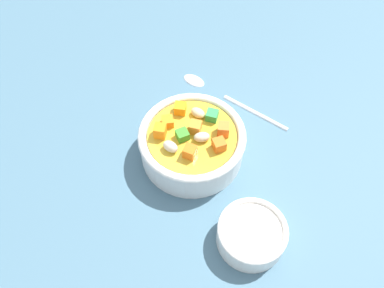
{
  "coord_description": "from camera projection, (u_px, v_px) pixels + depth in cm",
  "views": [
    {
      "loc": [
        28.92,
        16.55,
        52.19
      ],
      "look_at": [
        0.0,
        0.0,
        2.66
      ],
      "focal_mm": 38.42,
      "sensor_mm": 36.0,
      "label": 1
    }
  ],
  "objects": [
    {
      "name": "ground_plane",
      "position": [
        192.0,
        157.0,
        0.63
      ],
      "size": [
        140.0,
        140.0,
        2.0
      ],
      "primitive_type": "cube",
      "color": "#42667A"
    },
    {
      "name": "soup_bowl_main",
      "position": [
        192.0,
        143.0,
        0.59
      ],
      "size": [
        15.4,
        15.4,
        6.75
      ],
      "color": "white",
      "rests_on": "ground_plane"
    },
    {
      "name": "spoon",
      "position": [
        221.0,
        93.0,
        0.68
      ],
      "size": [
        3.42,
        20.04,
        0.82
      ],
      "rotation": [
        0.0,
        0.0,
        4.61
      ],
      "color": "silver",
      "rests_on": "ground_plane"
    },
    {
      "name": "side_bowl_small",
      "position": [
        252.0,
        234.0,
        0.53
      ],
      "size": [
        9.02,
        9.02,
        3.78
      ],
      "color": "white",
      "rests_on": "ground_plane"
    }
  ]
}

